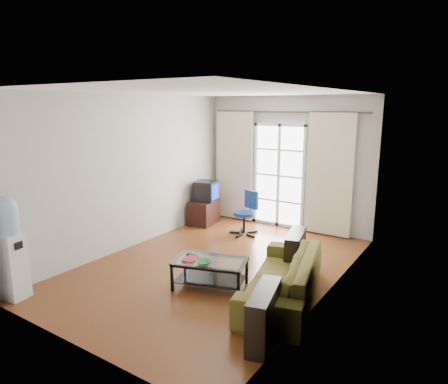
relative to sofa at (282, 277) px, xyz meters
The scene contains 20 objects.
floor 1.45m from the sofa, 163.04° to the left, with size 5.20×5.20×0.00m, color brown.
ceiling 2.79m from the sofa, 163.04° to the left, with size 5.20×5.20×0.00m, color white.
wall_back 3.47m from the sofa, 114.22° to the left, with size 3.60×0.02×2.70m, color #B9B6B0.
wall_front 2.78m from the sofa, 121.79° to the right, with size 3.60×0.02×2.70m, color #B9B6B0.
wall_left 3.35m from the sofa, behind, with size 0.02×5.20×2.70m, color #B9B6B0.
wall_right 1.21m from the sofa, 42.92° to the left, with size 0.02×5.20×2.70m, color #B9B6B0.
french_door 3.41m from the sofa, 116.98° to the left, with size 1.16×0.06×2.15m.
curtain_rod 3.83m from the sofa, 114.95° to the left, with size 0.04×0.04×3.30m, color #4C3F2D.
curtain_left 3.96m from the sofa, 131.45° to the left, with size 0.90×0.07×2.35m, color beige.
curtain_right 3.06m from the sofa, 97.98° to the left, with size 0.90×0.07×2.35m, color beige.
radiator 2.97m from the sofa, 100.80° to the left, with size 0.64×0.12×0.64m, color gray.
sofa is the anchor object (origin of this frame).
coffee_table 1.02m from the sofa, 165.33° to the right, with size 1.12×0.85×0.40m.
bowl 1.07m from the sofa, 156.48° to the right, with size 0.27×0.27×0.05m, color #2D7E47.
book 1.37m from the sofa, 162.59° to the right, with size 0.20×0.26×0.02m, color maroon.
remote 1.33m from the sofa, 168.81° to the right, with size 0.17×0.05×0.02m, color black.
tv_stand 3.64m from the sofa, 142.77° to the left, with size 0.46×0.69×0.50m, color black.
crt_tv 3.69m from the sofa, 142.10° to the left, with size 0.54×0.54×0.42m.
task_chair 2.72m from the sofa, 130.86° to the left, with size 0.73×0.73×0.86m.
water_cooler 3.56m from the sofa, 146.76° to the right, with size 0.33×0.32×1.39m.
Camera 1 is at (3.40, -4.91, 2.50)m, focal length 32.00 mm.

